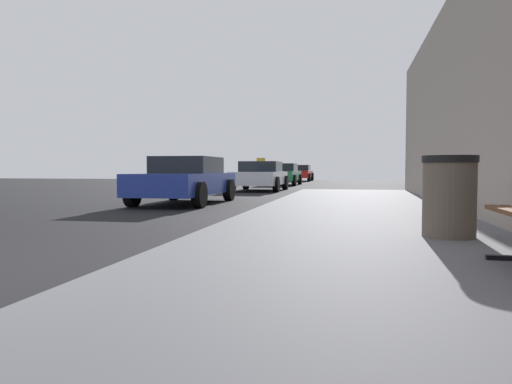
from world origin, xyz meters
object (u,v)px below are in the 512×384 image
Objects in this scene: trash_bin at (449,196)px; car_blue at (186,180)px; car_white at (260,176)px; car_green at (282,174)px; car_red at (299,173)px.

car_blue is at bearing 130.52° from trash_bin.
car_white is 0.90× the size of car_green.
car_green is (-0.15, 7.44, 0.00)m from car_white.
car_blue is 8.08m from car_white.
car_blue is at bearing 86.50° from car_white.
car_blue and car_green have the same top height.
trash_bin is 32.35m from car_red.
car_blue and car_red have the same top height.
car_green is at bearing -88.85° from car_white.
car_white reaches higher than car_blue.
trash_bin is 0.21× the size of car_green.
car_white reaches higher than trash_bin.
car_white is 0.93× the size of car_red.
car_blue is (-5.54, 6.49, 0.02)m from trash_bin.
trash_bin is 8.53m from car_blue.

